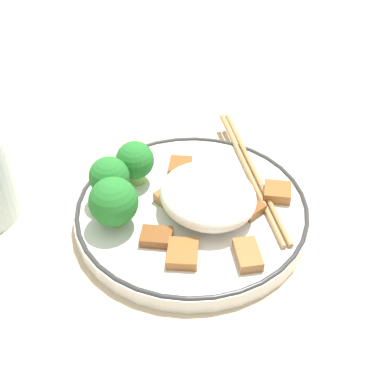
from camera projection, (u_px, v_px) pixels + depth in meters
The scene contains 15 objects.
ground_plane at pixel (192, 218), 0.56m from camera, with size 3.00×3.00×0.00m, color #C6B28E.
plate at pixel (192, 211), 0.56m from camera, with size 0.24×0.24×0.02m.
rice_mound at pixel (208, 196), 0.53m from camera, with size 0.10×0.09×0.04m.
broccoli_back_left at pixel (135, 161), 0.56m from camera, with size 0.04×0.04×0.05m.
broccoli_back_center at pixel (109, 178), 0.54m from camera, with size 0.04×0.04×0.05m.
broccoli_back_right at pixel (114, 202), 0.51m from camera, with size 0.05×0.05×0.05m.
meat_near_front at pixel (277, 192), 0.56m from camera, with size 0.04×0.04×0.01m.
meat_near_left at pixel (172, 197), 0.55m from camera, with size 0.03×0.03×0.01m.
meat_near_right at pixel (180, 166), 0.59m from camera, with size 0.04×0.04×0.01m.
meat_near_back at pixel (183, 254), 0.50m from camera, with size 0.04×0.04×0.01m.
meat_on_rice_edge at pixel (227, 190), 0.56m from camera, with size 0.03×0.04×0.01m.
meat_mid_left at pixel (248, 255), 0.50m from camera, with size 0.04×0.04×0.01m.
meat_mid_right at pixel (156, 237), 0.51m from camera, with size 0.04×0.04×0.01m.
meat_far_scatter at pixel (250, 208), 0.54m from camera, with size 0.02×0.02×0.01m.
chopsticks at pixel (252, 172), 0.59m from camera, with size 0.20×0.13×0.01m.
Camera 1 is at (0.29, -0.28, 0.39)m, focal length 50.00 mm.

